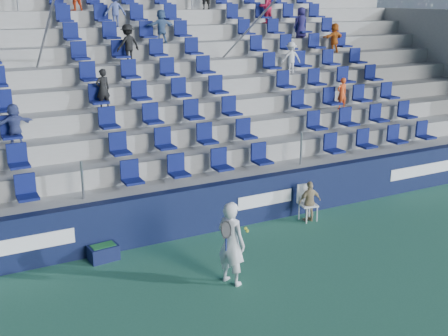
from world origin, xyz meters
name	(u,v)px	position (x,y,z in m)	size (l,w,h in m)	color
ground	(279,284)	(0.00, 0.00, 0.00)	(70.00, 70.00, 0.00)	#2E6C50
sponsor_wall	(210,208)	(0.00, 3.15, 0.60)	(24.00, 0.32, 1.20)	#0F1638
grandstand	(139,112)	(0.00, 8.24, 2.14)	(24.00, 8.17, 6.63)	#959691
tennis_player	(231,243)	(-0.83, 0.51, 0.88)	(0.72, 0.76, 1.76)	silver
line_judge_chair	(306,200)	(2.55, 2.65, 0.54)	(0.49, 0.50, 0.95)	white
line_judge	(310,201)	(2.55, 2.50, 0.54)	(0.64, 0.27, 1.09)	tan
ball_bin	(103,252)	(-2.85, 2.75, 0.19)	(0.67, 0.47, 0.36)	#10163B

